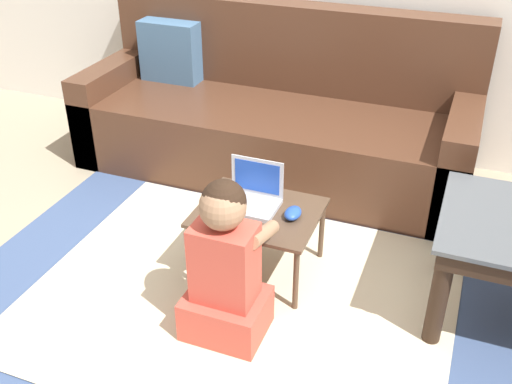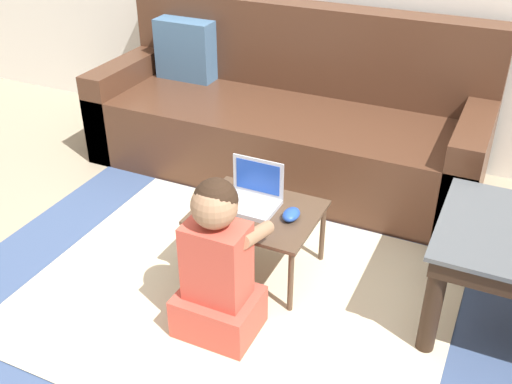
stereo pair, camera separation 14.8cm
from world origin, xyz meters
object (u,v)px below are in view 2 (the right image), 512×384
laptop (251,198)px  person_seated (218,267)px  laptop_desk (257,217)px  couch (286,120)px  computer_mouse (291,214)px

laptop → person_seated: size_ratio=0.35×
laptop → person_seated: bearing=-81.3°
laptop_desk → person_seated: bearing=-86.6°
couch → computer_mouse: 1.07m
laptop_desk → person_seated: size_ratio=0.76×
laptop → computer_mouse: 0.20m
couch → laptop_desk: bearing=-74.3°
laptop_desk → computer_mouse: (0.15, 0.00, 0.06)m
computer_mouse → laptop_desk: bearing=-178.2°
laptop → couch: bearing=103.8°
couch → laptop: couch is taller
laptop → person_seated: (0.07, -0.44, -0.04)m
laptop_desk → laptop: bearing=143.4°
laptop → computer_mouse: size_ratio=2.32×
couch → laptop: (0.23, -0.95, 0.06)m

